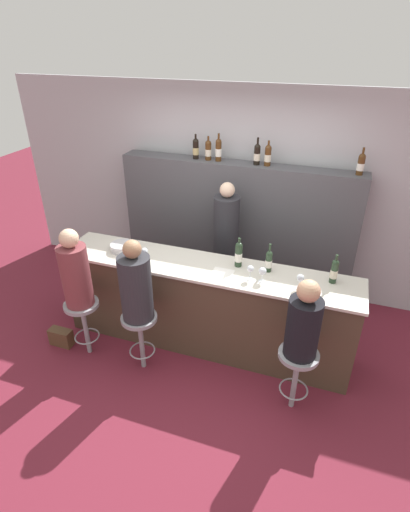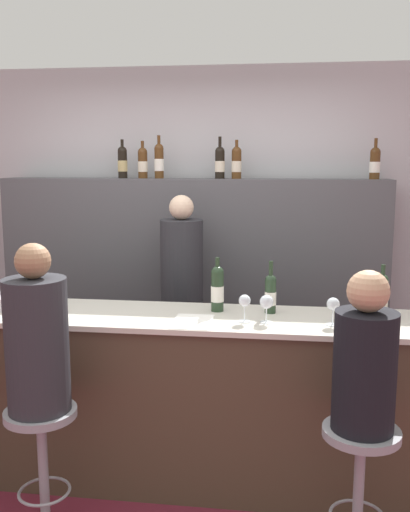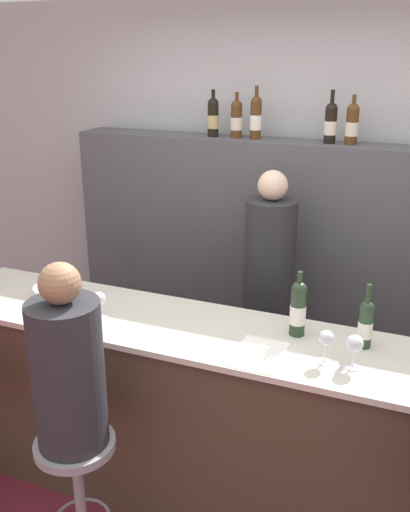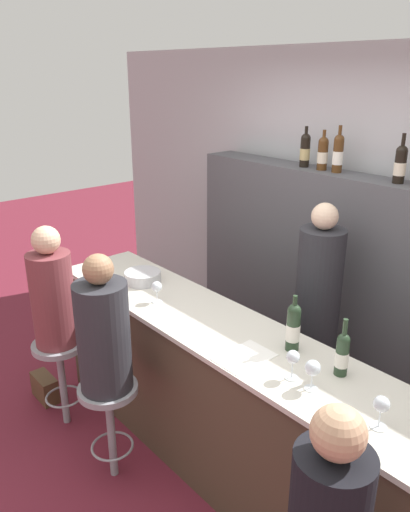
% 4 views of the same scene
% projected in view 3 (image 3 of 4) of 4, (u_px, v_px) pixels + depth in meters
% --- Properties ---
extents(wall_back, '(6.40, 0.05, 2.60)m').
position_uv_depth(wall_back, '(299.00, 202.00, 3.85)').
color(wall_back, '#B2B2B7').
rests_on(wall_back, ground_plane).
extents(bar_counter, '(3.14, 0.59, 1.01)m').
position_uv_depth(bar_counter, '(223.00, 422.00, 2.87)').
color(bar_counter, '#473828').
rests_on(bar_counter, ground_plane).
extents(back_bar_cabinet, '(2.95, 0.28, 1.74)m').
position_uv_depth(back_bar_cabinet, '(288.00, 273.00, 3.80)').
color(back_bar_cabinet, '#4C4C51').
rests_on(back_bar_cabinet, ground_plane).
extents(wine_bottle_counter_0, '(0.08, 0.08, 0.32)m').
position_uv_depth(wine_bottle_counter_0, '(298.00, 308.00, 2.64)').
color(wine_bottle_counter_0, '#233823').
rests_on(wine_bottle_counter_0, bar_counter).
extents(wine_bottle_counter_1, '(0.07, 0.07, 0.30)m').
position_uv_depth(wine_bottle_counter_1, '(366.00, 323.00, 2.54)').
color(wine_bottle_counter_1, '#233823').
rests_on(wine_bottle_counter_1, bar_counter).
extents(wine_bottle_backbar_0, '(0.07, 0.07, 0.29)m').
position_uv_depth(wine_bottle_backbar_0, '(213.00, 117.00, 3.65)').
color(wine_bottle_backbar_0, black).
rests_on(wine_bottle_backbar_0, back_bar_cabinet).
extents(wine_bottle_backbar_1, '(0.07, 0.07, 0.28)m').
position_uv_depth(wine_bottle_backbar_1, '(236.00, 119.00, 3.59)').
color(wine_bottle_backbar_1, '#4C2D14').
rests_on(wine_bottle_backbar_1, back_bar_cabinet).
extents(wine_bottle_backbar_2, '(0.07, 0.07, 0.32)m').
position_uv_depth(wine_bottle_backbar_2, '(256.00, 117.00, 3.54)').
color(wine_bottle_backbar_2, '#4C2D14').
rests_on(wine_bottle_backbar_2, back_bar_cabinet).
extents(wine_bottle_backbar_3, '(0.07, 0.07, 0.31)m').
position_uv_depth(wine_bottle_backbar_3, '(331.00, 122.00, 3.38)').
color(wine_bottle_backbar_3, black).
rests_on(wine_bottle_backbar_3, back_bar_cabinet).
extents(wine_bottle_backbar_4, '(0.08, 0.08, 0.29)m').
position_uv_depth(wine_bottle_backbar_4, '(352.00, 124.00, 3.34)').
color(wine_bottle_backbar_4, '#4C2D14').
rests_on(wine_bottle_backbar_4, back_bar_cabinet).
extents(wine_glass_0, '(0.07, 0.07, 0.14)m').
position_uv_depth(wine_glass_0, '(99.00, 300.00, 2.81)').
color(wine_glass_0, silver).
rests_on(wine_glass_0, bar_counter).
extents(wine_glass_1, '(0.07, 0.07, 0.15)m').
position_uv_depth(wine_glass_1, '(326.00, 340.00, 2.41)').
color(wine_glass_1, silver).
rests_on(wine_glass_1, bar_counter).
extents(wine_glass_2, '(0.07, 0.07, 0.15)m').
position_uv_depth(wine_glass_2, '(355.00, 345.00, 2.37)').
color(wine_glass_2, silver).
rests_on(wine_glass_2, bar_counter).
extents(metal_bowl, '(0.26, 0.26, 0.08)m').
position_uv_depth(metal_bowl, '(58.00, 293.00, 3.05)').
color(metal_bowl, '#B7B7BC').
rests_on(metal_bowl, bar_counter).
extents(tasting_menu, '(0.21, 0.30, 0.00)m').
position_uv_depth(tasting_menu, '(259.00, 354.00, 2.51)').
color(tasting_menu, white).
rests_on(tasting_menu, bar_counter).
extents(bar_stool_middle, '(0.36, 0.36, 0.66)m').
position_uv_depth(bar_stool_middle, '(77.00, 468.00, 2.55)').
color(bar_stool_middle, gray).
rests_on(bar_stool_middle, ground_plane).
extents(guest_seated_middle, '(0.31, 0.31, 0.83)m').
position_uv_depth(guest_seated_middle, '(68.00, 369.00, 2.37)').
color(guest_seated_middle, '#28282D').
rests_on(guest_seated_middle, bar_stool_middle).
extents(bartender, '(0.30, 0.30, 1.64)m').
position_uv_depth(bartender, '(267.00, 313.00, 3.45)').
color(bartender, '#28282D').
rests_on(bartender, ground_plane).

